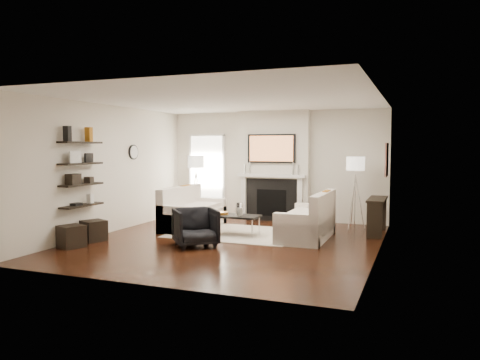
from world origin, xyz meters
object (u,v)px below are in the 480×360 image
(ottoman_near, at_px, (94,231))
(lamp_right_shade, at_px, (356,164))
(coffee_table, at_px, (233,216))
(lamp_left_shade, at_px, (196,162))
(loveseat_right_base, at_px, (306,228))
(loveseat_left_base, at_px, (193,219))
(armchair, at_px, (196,225))

(ottoman_near, bearing_deg, lamp_right_shade, 35.77)
(coffee_table, bearing_deg, lamp_left_shade, 135.15)
(loveseat_right_base, distance_m, coffee_table, 1.52)
(coffee_table, bearing_deg, ottoman_near, -146.30)
(coffee_table, height_order, ottoman_near, coffee_table)
(coffee_table, relative_size, lamp_right_shade, 2.75)
(loveseat_left_base, relative_size, lamp_right_shade, 4.50)
(armchair, distance_m, lamp_right_shade, 4.00)
(loveseat_right_base, height_order, coffee_table, same)
(loveseat_left_base, height_order, coffee_table, same)
(coffee_table, distance_m, lamp_left_shade, 2.57)
(loveseat_left_base, height_order, lamp_left_shade, lamp_left_shade)
(ottoman_near, bearing_deg, loveseat_left_base, 59.42)
(lamp_right_shade, bearing_deg, lamp_left_shade, -178.91)
(armchair, relative_size, ottoman_near, 1.90)
(lamp_right_shade, relative_size, ottoman_near, 1.00)
(lamp_left_shade, xyz_separation_m, lamp_right_shade, (3.90, 0.07, 0.00))
(coffee_table, relative_size, ottoman_near, 2.75)
(loveseat_right_base, bearing_deg, lamp_right_shade, 63.93)
(armchair, relative_size, lamp_left_shade, 1.90)
(lamp_left_shade, relative_size, lamp_right_shade, 1.00)
(armchair, height_order, lamp_right_shade, lamp_right_shade)
(armchair, height_order, lamp_left_shade, lamp_left_shade)
(loveseat_left_base, relative_size, ottoman_near, 4.50)
(lamp_right_shade, bearing_deg, armchair, -129.86)
(loveseat_right_base, bearing_deg, ottoman_near, -155.30)
(loveseat_right_base, height_order, lamp_right_shade, lamp_right_shade)
(loveseat_right_base, distance_m, armchair, 2.26)
(loveseat_right_base, bearing_deg, loveseat_left_base, 175.15)
(coffee_table, relative_size, lamp_left_shade, 2.75)
(loveseat_left_base, distance_m, coffee_table, 1.22)
(coffee_table, bearing_deg, armchair, -100.94)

